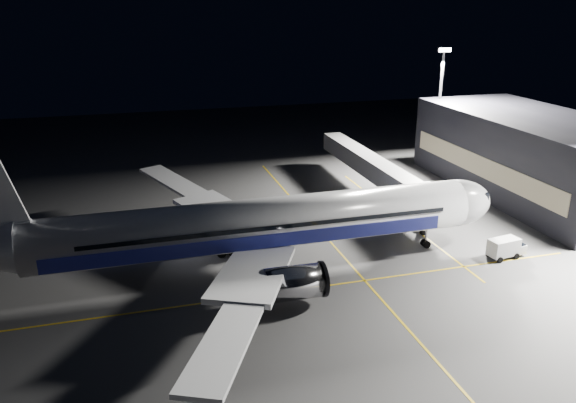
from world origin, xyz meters
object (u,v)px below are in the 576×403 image
at_px(airliner, 250,226).
at_px(service_truck, 506,247).
at_px(safety_cone_b, 261,232).
at_px(floodlight_mast_north, 440,97).
at_px(safety_cone_a, 289,244).
at_px(safety_cone_c, 288,247).
at_px(baggage_tug, 185,228).
at_px(jet_bridge, 376,169).

height_order(airliner, service_truck, airliner).
bearing_deg(service_truck, safety_cone_b, 142.41).
height_order(floodlight_mast_north, safety_cone_a, floodlight_mast_north).
xyz_separation_m(service_truck, safety_cone_c, (-23.58, 9.14, -0.99)).
bearing_deg(baggage_tug, safety_cone_c, -36.67).
distance_m(baggage_tug, safety_cone_c, 13.99).
bearing_deg(baggage_tug, service_truck, -27.17).
bearing_deg(safety_cone_b, floodlight_mast_north, 30.79).
distance_m(floodlight_mast_north, baggage_tug, 52.23).
bearing_deg(safety_cone_c, service_truck, -21.19).
bearing_deg(safety_cone_a, service_truck, -23.05).
bearing_deg(safety_cone_a, safety_cone_c, -115.37).
xyz_separation_m(service_truck, safety_cone_a, (-23.23, 9.88, -0.94)).
height_order(safety_cone_b, safety_cone_c, safety_cone_b).
xyz_separation_m(jet_bridge, safety_cone_b, (-19.64, -8.50, -4.31)).
distance_m(service_truck, baggage_tug, 38.98).
distance_m(floodlight_mast_north, service_truck, 40.58).
xyz_separation_m(airliner, service_truck, (29.06, -5.14, -3.90)).
bearing_deg(jet_bridge, baggage_tug, -168.56).
xyz_separation_m(service_truck, baggage_tug, (-34.90, 17.35, -0.53)).
height_order(jet_bridge, baggage_tug, jet_bridge).
relative_size(airliner, floodlight_mast_north, 2.97).
bearing_deg(baggage_tug, safety_cone_b, -16.71).
distance_m(airliner, safety_cone_b, 11.27).
distance_m(jet_bridge, floodlight_mast_north, 24.06).
bearing_deg(safety_cone_a, floodlight_mast_north, 37.71).
bearing_deg(floodlight_mast_north, safety_cone_a, -142.29).
xyz_separation_m(airliner, baggage_tug, (-5.84, 12.21, -4.43)).
distance_m(airliner, safety_cone_a, 8.94).
distance_m(safety_cone_a, safety_cone_c, 0.82).
distance_m(service_truck, safety_cone_c, 25.31).
height_order(airliner, jet_bridge, airliner).
distance_m(floodlight_mast_north, safety_cone_a, 46.15).
distance_m(safety_cone_b, safety_cone_c, 5.92).
distance_m(airliner, floodlight_mast_north, 52.56).
relative_size(airliner, service_truck, 12.76).
xyz_separation_m(service_truck, safety_cone_b, (-25.63, 14.70, -0.99)).
xyz_separation_m(baggage_tug, safety_cone_b, (9.27, -2.65, -0.46)).
distance_m(service_truck, safety_cone_a, 25.26).
relative_size(service_truck, baggage_tug, 2.20).
relative_size(jet_bridge, floodlight_mast_north, 1.66).
xyz_separation_m(airliner, floodlight_mast_north, (41.08, 31.99, 7.21)).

